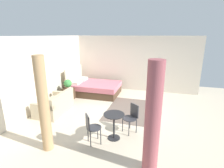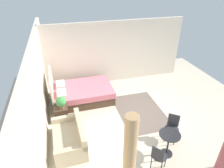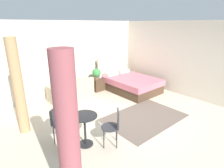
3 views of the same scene
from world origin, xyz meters
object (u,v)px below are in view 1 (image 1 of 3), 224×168
at_px(couch, 55,105).
at_px(vase, 69,85).
at_px(cafe_chair_near_couch, 132,115).
at_px(balcony_table, 114,122).
at_px(cafe_chair_near_window, 91,126).
at_px(nightstand, 69,94).
at_px(potted_plant, 68,84).
at_px(bed, 94,88).

relative_size(couch, vase, 7.49).
bearing_deg(cafe_chair_near_couch, vase, 57.91).
height_order(balcony_table, cafe_chair_near_window, cafe_chair_near_window).
relative_size(nightstand, potted_plant, 1.23).
bearing_deg(couch, vase, 8.66).
bearing_deg(cafe_chair_near_couch, couch, 79.84).
height_order(couch, balcony_table, couch).
bearing_deg(balcony_table, couch, 68.01).
bearing_deg(nightstand, bed, -39.95).
relative_size(nightstand, cafe_chair_near_window, 0.65).
xyz_separation_m(cafe_chair_near_window, cafe_chair_near_couch, (0.87, -0.89, 0.00)).
bearing_deg(vase, cafe_chair_near_couch, -122.09).
relative_size(nightstand, cafe_chair_near_couch, 0.64).
bearing_deg(balcony_table, cafe_chair_near_window, 127.73).
xyz_separation_m(vase, cafe_chair_near_window, (-2.83, -2.22, -0.08)).
bearing_deg(vase, nightstand, -165.28).
height_order(nightstand, cafe_chair_near_couch, cafe_chair_near_couch).
bearing_deg(couch, bed, -15.08).
distance_m(vase, balcony_table, 3.66).
bearing_deg(balcony_table, cafe_chair_near_couch, -39.17).
bearing_deg(potted_plant, cafe_chair_near_window, -140.49).
height_order(balcony_table, cafe_chair_near_couch, cafe_chair_near_couch).
xyz_separation_m(bed, couch, (-2.27, 0.61, -0.04)).
relative_size(couch, balcony_table, 2.04).
distance_m(potted_plant, cafe_chair_near_window, 3.39).
bearing_deg(bed, cafe_chair_near_couch, -140.64).
xyz_separation_m(nightstand, cafe_chair_near_window, (-2.71, -2.19, 0.26)).
distance_m(bed, balcony_table, 3.79).
height_order(cafe_chair_near_window, cafe_chair_near_couch, cafe_chair_near_couch).
bearing_deg(nightstand, vase, 14.72).
bearing_deg(cafe_chair_near_couch, nightstand, 59.26).
bearing_deg(balcony_table, nightstand, 49.13).
relative_size(potted_plant, vase, 2.18).
height_order(couch, cafe_chair_near_window, cafe_chair_near_window).
bearing_deg(cafe_chair_near_window, cafe_chair_near_couch, -45.69).
xyz_separation_m(bed, cafe_chair_near_window, (-3.66, -1.39, 0.20)).
bearing_deg(potted_plant, nightstand, 21.70).
bearing_deg(vase, balcony_table, -131.97).
xyz_separation_m(balcony_table, cafe_chair_near_window, (-0.38, 0.50, 0.00)).
height_order(bed, nightstand, bed).
height_order(nightstand, vase, vase).
distance_m(bed, cafe_chair_near_couch, 3.61).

